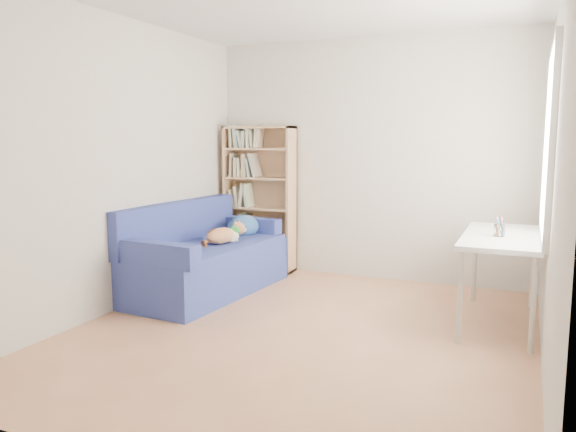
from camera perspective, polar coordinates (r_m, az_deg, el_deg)
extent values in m
plane|color=#B0744F|center=(4.54, 1.18, -11.83)|extent=(4.00, 4.00, 0.00)
cube|color=silver|center=(6.18, 8.25, 5.67)|extent=(3.50, 0.04, 2.60)
cube|color=silver|center=(2.54, -15.97, 2.35)|extent=(3.50, 0.04, 2.60)
cube|color=silver|center=(5.19, -17.04, 5.00)|extent=(0.04, 4.00, 2.60)
cube|color=silver|center=(3.97, 25.41, 3.79)|extent=(0.04, 4.00, 2.60)
cube|color=white|center=(4.56, 25.26, 6.75)|extent=(0.01, 1.20, 1.30)
cube|color=navy|center=(5.68, -8.23, -5.46)|extent=(0.99, 1.87, 0.45)
cube|color=navy|center=(5.78, -11.26, -0.78)|extent=(0.30, 1.82, 0.44)
cube|color=navy|center=(6.32, -4.39, -1.02)|extent=(0.86, 0.23, 0.20)
cube|color=navy|center=(4.95, -13.31, -3.73)|extent=(0.86, 0.23, 0.20)
cube|color=navy|center=(5.62, -8.11, -3.04)|extent=(0.96, 1.73, 0.05)
ellipsoid|color=#2F5999|center=(6.13, -4.57, -1.07)|extent=(0.33, 0.36, 0.25)
ellipsoid|color=#AD4F13|center=(5.60, -6.82, -1.99)|extent=(0.26, 0.41, 0.16)
ellipsoid|color=silver|center=(5.67, -5.79, -2.04)|extent=(0.14, 0.18, 0.10)
ellipsoid|color=#391C0F|center=(5.56, -7.31, -1.68)|extent=(0.15, 0.21, 0.07)
sphere|color=#AD4F13|center=(5.82, -5.32, -1.23)|extent=(0.14, 0.14, 0.14)
cone|color=#AD4F13|center=(5.84, -5.34, -0.56)|extent=(0.06, 0.06, 0.07)
cone|color=#AD4F13|center=(5.79, -5.64, -0.64)|extent=(0.06, 0.07, 0.07)
cylinder|color=green|center=(5.76, -5.69, -1.51)|extent=(0.11, 0.05, 0.11)
cylinder|color=#391C0F|center=(5.43, -8.14, -2.67)|extent=(0.07, 0.15, 0.05)
cube|color=tan|center=(6.70, -6.00, 1.89)|extent=(0.03, 0.26, 1.67)
cube|color=tan|center=(6.35, 0.36, 1.60)|extent=(0.03, 0.26, 1.67)
cube|color=tan|center=(6.48, -2.96, 8.98)|extent=(0.83, 0.26, 0.03)
cube|color=tan|center=(6.65, -2.86, -5.29)|extent=(0.83, 0.26, 0.03)
cube|color=tan|center=(6.62, -2.45, 1.85)|extent=(0.83, 0.02, 1.67)
cube|color=white|center=(4.91, 20.93, -2.02)|extent=(0.60, 1.31, 0.04)
cylinder|color=silver|center=(5.58, 23.60, -4.95)|extent=(0.04, 0.04, 0.71)
cylinder|color=silver|center=(4.40, 23.63, -8.30)|extent=(0.04, 0.04, 0.71)
cylinder|color=silver|center=(5.59, 18.44, -4.66)|extent=(0.04, 0.04, 0.71)
cylinder|color=silver|center=(4.42, 17.05, -7.90)|extent=(0.04, 0.04, 0.71)
cylinder|color=white|center=(4.81, 20.68, -1.38)|extent=(0.09, 0.09, 0.10)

